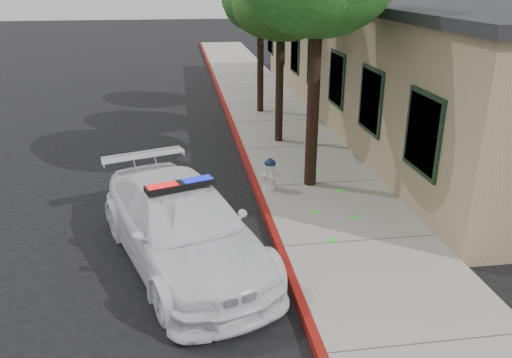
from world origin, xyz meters
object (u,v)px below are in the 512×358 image
Objects in this scene: fire_hydrant at (270,174)px; street_tree_mid at (281,2)px; street_tree_far at (262,1)px; police_car at (183,226)px; clapboard_building at (416,61)px.

street_tree_mid is (0.95, 3.87, 3.70)m from fire_hydrant.
police_car is at bearing -106.37° from street_tree_far.
street_tree_far is (-5.35, 1.47, 1.99)m from clapboard_building.
fire_hydrant is (2.09, 2.87, -0.20)m from police_car.
street_tree_mid reaches higher than fire_hydrant.
street_tree_mid is 3.78m from street_tree_far.
street_tree_far is (3.09, 10.51, 3.38)m from police_car.
clapboard_building is 5.89m from street_tree_far.
street_tree_far is at bearing 89.27° from street_tree_mid.
police_car is 1.01× the size of street_tree_mid.
fire_hydrant is 0.15× the size of street_tree_far.
street_tree_mid is at bearing 46.73° from police_car.
clapboard_building is 27.05× the size of fire_hydrant.
fire_hydrant is at bearing 34.91° from police_car.
street_tree_mid is at bearing -90.73° from street_tree_far.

